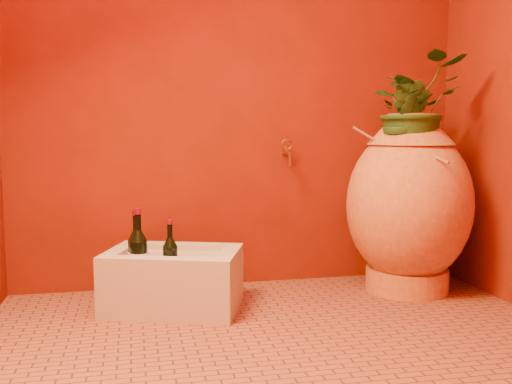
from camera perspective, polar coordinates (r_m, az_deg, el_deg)
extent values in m
plane|color=brown|center=(2.37, 3.12, -15.20)|extent=(2.50, 2.50, 0.00)
cube|color=#601805|center=(3.21, -1.58, 13.06)|extent=(2.50, 0.02, 2.50)
cylinder|color=orange|center=(3.23, 14.83, -8.42)|extent=(0.48, 0.48, 0.12)
ellipsoid|color=orange|center=(3.16, 15.03, -1.26)|extent=(0.73, 0.73, 0.83)
cone|color=orange|center=(3.13, 15.23, 5.76)|extent=(0.50, 0.50, 0.12)
torus|color=orange|center=(3.13, 15.27, 7.09)|extent=(0.31, 0.31, 0.05)
cylinder|color=olive|center=(3.05, 14.26, 3.58)|extent=(0.48, 0.19, 0.30)
cylinder|color=olive|center=(3.02, 15.90, 4.20)|extent=(0.10, 0.45, 0.14)
cylinder|color=olive|center=(3.11, 17.52, 4.53)|extent=(0.17, 0.35, 0.20)
cube|color=#C1B5A0|center=(2.82, -8.25, -8.97)|extent=(0.73, 0.60, 0.26)
cube|color=#C1B5A0|center=(2.95, -8.52, -5.38)|extent=(0.62, 0.28, 0.03)
cube|color=#C1B5A0|center=(2.62, -8.04, -6.86)|extent=(0.62, 0.28, 0.03)
cube|color=#C1B5A0|center=(2.78, -13.92, -6.21)|extent=(0.16, 0.27, 0.03)
cube|color=#C1B5A0|center=(2.82, -2.74, -5.89)|extent=(0.16, 0.27, 0.03)
cylinder|color=black|center=(2.78, -11.85, -6.65)|extent=(0.08, 0.08, 0.18)
cone|color=black|center=(2.76, -11.91, -4.26)|extent=(0.08, 0.08, 0.05)
cylinder|color=black|center=(2.75, -11.94, -3.00)|extent=(0.03, 0.03, 0.07)
cylinder|color=maroon|center=(2.74, -11.96, -2.05)|extent=(0.03, 0.03, 0.03)
cylinder|color=silver|center=(2.78, -11.85, -6.65)|extent=(0.08, 0.08, 0.08)
cylinder|color=black|center=(2.72, -11.64, -6.86)|extent=(0.08, 0.08, 0.19)
cone|color=black|center=(2.69, -11.69, -4.28)|extent=(0.08, 0.08, 0.05)
cylinder|color=black|center=(2.68, -11.72, -2.92)|extent=(0.03, 0.03, 0.08)
cylinder|color=maroon|center=(2.67, -11.75, -1.89)|extent=(0.03, 0.03, 0.03)
cylinder|color=silver|center=(2.72, -11.64, -6.86)|extent=(0.09, 0.09, 0.09)
cylinder|color=black|center=(2.71, -8.56, -7.15)|extent=(0.07, 0.07, 0.16)
cone|color=black|center=(2.69, -8.60, -4.97)|extent=(0.07, 0.07, 0.05)
cylinder|color=black|center=(2.68, -8.61, -3.82)|extent=(0.02, 0.02, 0.06)
cylinder|color=maroon|center=(2.67, -8.63, -2.96)|extent=(0.03, 0.03, 0.02)
cylinder|color=silver|center=(2.71, -8.56, -7.15)|extent=(0.07, 0.07, 0.07)
cylinder|color=#9B6023|center=(3.18, 3.09, 3.91)|extent=(0.02, 0.13, 0.02)
cylinder|color=#9B6023|center=(3.12, 3.40, 3.20)|extent=(0.02, 0.02, 0.07)
torus|color=#9B6023|center=(3.18, 3.09, 4.74)|extent=(0.07, 0.01, 0.07)
cylinder|color=#9B6023|center=(3.18, 3.09, 4.33)|extent=(0.01, 0.01, 0.05)
imported|color=#204A1A|center=(3.11, 15.49, 8.19)|extent=(0.55, 0.49, 0.54)
imported|color=#204A1A|center=(3.03, 14.71, 6.79)|extent=(0.29, 0.29, 0.41)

